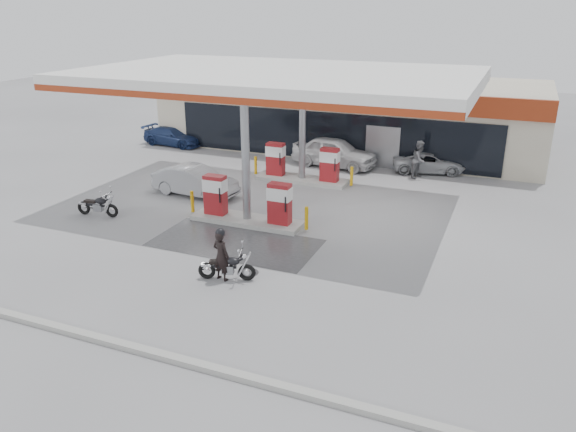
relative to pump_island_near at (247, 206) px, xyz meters
The scene contains 16 objects.
ground 2.12m from the pump_island_near, 90.00° to the right, with size 90.00×90.00×0.00m, color gray.
wet_patch 2.18m from the pump_island_near, 75.96° to the right, with size 6.00×3.00×0.00m, color #4C4C4F.
drain_cover 4.53m from the pump_island_near, 63.43° to the right, with size 0.70×0.70×0.01m, color #38383A.
kerb 9.02m from the pump_island_near, 90.00° to the right, with size 28.00×0.25×0.15m, color gray.
store_building 14.00m from the pump_island_near, 89.98° to the left, with size 22.00×8.22×4.00m.
canopy 5.46m from the pump_island_near, 90.00° to the left, with size 16.00×10.02×5.51m.
pump_island_near is the anchor object (origin of this frame).
pump_island_far 6.00m from the pump_island_near, 90.00° to the left, with size 5.14×1.30×1.78m.
main_motorcycle 4.95m from the pump_island_near, 70.67° to the right, with size 1.79×0.80×0.94m.
biker_main 4.94m from the pump_island_near, 72.88° to the right, with size 0.60×0.39×1.63m, color black.
parked_motorcycle 6.17m from the pump_island_near, 164.45° to the right, with size 1.86×0.71×0.96m.
sedan_white 9.22m from the pump_island_near, 86.24° to the left, with size 1.83×4.54×1.55m, color silver.
attendant 10.20m from the pump_island_near, 59.66° to the left, with size 0.91×0.71×1.87m, color slate.
hatchback_silver 4.30m from the pump_island_near, 149.19° to the left, with size 1.39×3.99×1.32m, color #95979C.
parked_car_left 14.14m from the pump_island_near, 135.00° to the left, with size 1.58×3.89×1.13m, color navy.
parked_car_right 11.40m from the pump_island_near, 61.36° to the left, with size 1.70×3.69×1.03m, color #A6AAAE.
Camera 1 is at (9.42, -16.54, 8.10)m, focal length 35.00 mm.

